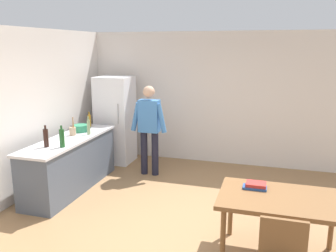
{
  "coord_description": "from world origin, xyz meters",
  "views": [
    {
      "loc": [
        1.23,
        -4.2,
        2.41
      ],
      "look_at": [
        -0.37,
        1.15,
        1.14
      ],
      "focal_mm": 37.72,
      "sensor_mm": 36.0,
      "label": 1
    }
  ],
  "objects_px": {
    "bottle_wine_green": "(62,138)",
    "bottle_vinegar_tall": "(89,127)",
    "utensil_jar": "(73,131)",
    "bottle_sauce_red": "(89,120)",
    "person": "(149,124)",
    "bottle_wine_dark": "(46,138)",
    "refrigerator": "(115,120)",
    "dining_table": "(281,203)",
    "bottle_oil_amber": "(89,120)",
    "book_stack": "(256,186)",
    "cooking_pot": "(81,128)"
  },
  "relations": [
    {
      "from": "bottle_wine_dark",
      "to": "bottle_oil_amber",
      "type": "xyz_separation_m",
      "value": [
        -0.07,
        1.45,
        -0.03
      ]
    },
    {
      "from": "book_stack",
      "to": "bottle_oil_amber",
      "type": "bearing_deg",
      "value": 150.53
    },
    {
      "from": "bottle_vinegar_tall",
      "to": "book_stack",
      "type": "distance_m",
      "value": 3.17
    },
    {
      "from": "cooking_pot",
      "to": "book_stack",
      "type": "bearing_deg",
      "value": -23.93
    },
    {
      "from": "bottle_wine_green",
      "to": "bottle_oil_amber",
      "type": "bearing_deg",
      "value": 102.53
    },
    {
      "from": "person",
      "to": "utensil_jar",
      "type": "bearing_deg",
      "value": -142.21
    },
    {
      "from": "person",
      "to": "bottle_wine_green",
      "type": "relative_size",
      "value": 5.0
    },
    {
      "from": "bottle_vinegar_tall",
      "to": "bottle_wine_dark",
      "type": "bearing_deg",
      "value": -104.68
    },
    {
      "from": "bottle_vinegar_tall",
      "to": "bottle_sauce_red",
      "type": "bearing_deg",
      "value": 118.31
    },
    {
      "from": "bottle_sauce_red",
      "to": "bottle_wine_green",
      "type": "bearing_deg",
      "value": -75.86
    },
    {
      "from": "bottle_wine_dark",
      "to": "dining_table",
      "type": "bearing_deg",
      "value": -8.88
    },
    {
      "from": "bottle_wine_green",
      "to": "bottle_sauce_red",
      "type": "relative_size",
      "value": 1.42
    },
    {
      "from": "cooking_pot",
      "to": "utensil_jar",
      "type": "relative_size",
      "value": 1.25
    },
    {
      "from": "bottle_vinegar_tall",
      "to": "refrigerator",
      "type": "bearing_deg",
      "value": 94.09
    },
    {
      "from": "dining_table",
      "to": "bottle_oil_amber",
      "type": "bearing_deg",
      "value": 150.43
    },
    {
      "from": "cooking_pot",
      "to": "bottle_oil_amber",
      "type": "xyz_separation_m",
      "value": [
        -0.05,
        0.41,
        0.06
      ]
    },
    {
      "from": "person",
      "to": "cooking_pot",
      "type": "relative_size",
      "value": 4.25
    },
    {
      "from": "cooking_pot",
      "to": "bottle_vinegar_tall",
      "type": "distance_m",
      "value": 0.31
    },
    {
      "from": "cooking_pot",
      "to": "bottle_wine_dark",
      "type": "xyz_separation_m",
      "value": [
        0.02,
        -1.04,
        0.09
      ]
    },
    {
      "from": "refrigerator",
      "to": "book_stack",
      "type": "bearing_deg",
      "value": -40.06
    },
    {
      "from": "person",
      "to": "bottle_wine_green",
      "type": "height_order",
      "value": "person"
    },
    {
      "from": "bottle_wine_green",
      "to": "bottle_vinegar_tall",
      "type": "relative_size",
      "value": 1.06
    },
    {
      "from": "cooking_pot",
      "to": "bottle_wine_green",
      "type": "height_order",
      "value": "bottle_wine_green"
    },
    {
      "from": "dining_table",
      "to": "bottle_wine_green",
      "type": "distance_m",
      "value": 3.28
    },
    {
      "from": "cooking_pot",
      "to": "bottle_wine_dark",
      "type": "relative_size",
      "value": 1.18
    },
    {
      "from": "refrigerator",
      "to": "bottle_oil_amber",
      "type": "bearing_deg",
      "value": -106.51
    },
    {
      "from": "refrigerator",
      "to": "bottle_vinegar_tall",
      "type": "bearing_deg",
      "value": -85.91
    },
    {
      "from": "bottle_oil_amber",
      "to": "bottle_sauce_red",
      "type": "distance_m",
      "value": 0.15
    },
    {
      "from": "bottle_wine_green",
      "to": "bottle_sauce_red",
      "type": "bearing_deg",
      "value": 104.14
    },
    {
      "from": "person",
      "to": "refrigerator",
      "type": "bearing_deg",
      "value": 149.77
    },
    {
      "from": "bottle_oil_amber",
      "to": "bottle_sauce_red",
      "type": "bearing_deg",
      "value": 119.83
    },
    {
      "from": "utensil_jar",
      "to": "bottle_oil_amber",
      "type": "relative_size",
      "value": 1.14
    },
    {
      "from": "person",
      "to": "bottle_vinegar_tall",
      "type": "distance_m",
      "value": 1.12
    },
    {
      "from": "bottle_oil_amber",
      "to": "book_stack",
      "type": "distance_m",
      "value": 3.69
    },
    {
      "from": "refrigerator",
      "to": "bottle_wine_dark",
      "type": "height_order",
      "value": "refrigerator"
    },
    {
      "from": "bottle_oil_amber",
      "to": "book_stack",
      "type": "height_order",
      "value": "bottle_oil_amber"
    },
    {
      "from": "refrigerator",
      "to": "utensil_jar",
      "type": "height_order",
      "value": "refrigerator"
    },
    {
      "from": "utensil_jar",
      "to": "bottle_sauce_red",
      "type": "height_order",
      "value": "utensil_jar"
    },
    {
      "from": "person",
      "to": "bottle_wine_dark",
      "type": "height_order",
      "value": "person"
    },
    {
      "from": "refrigerator",
      "to": "bottle_wine_dark",
      "type": "distance_m",
      "value": 2.17
    },
    {
      "from": "cooking_pot",
      "to": "bottle_sauce_red",
      "type": "relative_size",
      "value": 1.67
    },
    {
      "from": "bottle_wine_green",
      "to": "book_stack",
      "type": "height_order",
      "value": "bottle_wine_green"
    },
    {
      "from": "bottle_vinegar_tall",
      "to": "bottle_wine_dark",
      "type": "distance_m",
      "value": 0.92
    },
    {
      "from": "utensil_jar",
      "to": "cooking_pot",
      "type": "bearing_deg",
      "value": 92.82
    },
    {
      "from": "bottle_oil_amber",
      "to": "bottle_sauce_red",
      "type": "height_order",
      "value": "bottle_oil_amber"
    },
    {
      "from": "bottle_wine_dark",
      "to": "book_stack",
      "type": "xyz_separation_m",
      "value": [
        3.14,
        -0.36,
        -0.26
      ]
    },
    {
      "from": "bottle_wine_green",
      "to": "bottle_vinegar_tall",
      "type": "bearing_deg",
      "value": 90.63
    },
    {
      "from": "dining_table",
      "to": "bottle_vinegar_tall",
      "type": "bearing_deg",
      "value": 156.07
    },
    {
      "from": "bottle_wine_dark",
      "to": "bottle_sauce_red",
      "type": "height_order",
      "value": "bottle_wine_dark"
    },
    {
      "from": "bottle_oil_amber",
      "to": "bottle_vinegar_tall",
      "type": "bearing_deg",
      "value": -62.04
    }
  ]
}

